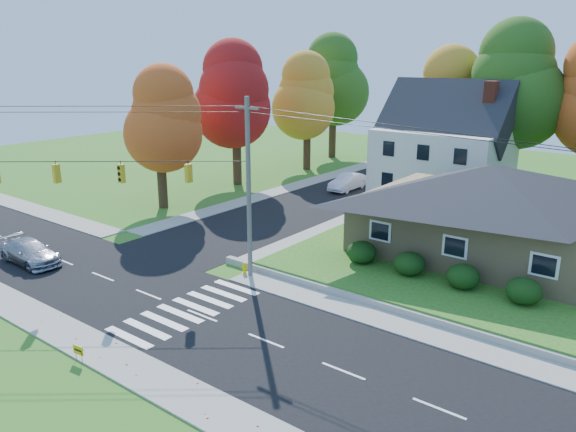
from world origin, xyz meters
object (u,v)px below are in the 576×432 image
object	(u,v)px
fire_hydrant	(245,269)
white_car	(348,182)
silver_sedan	(30,252)
ranch_house	(489,208)

from	to	relation	value
fire_hydrant	white_car	bearing A→B (deg)	106.64
silver_sedan	fire_hydrant	size ratio (longest dim) A/B	6.63
white_car	fire_hydrant	size ratio (longest dim) A/B	6.44
ranch_house	silver_sedan	distance (m)	27.58
white_car	fire_hydrant	distance (m)	22.12
silver_sedan	white_car	xyz separation A→B (m)	(5.00, 27.76, 0.07)
silver_sedan	fire_hydrant	bearing A→B (deg)	-59.31
silver_sedan	fire_hydrant	world-z (taller)	silver_sedan
white_car	fire_hydrant	xyz separation A→B (m)	(6.33, -21.19, -0.43)
ranch_house	fire_hydrant	world-z (taller)	ranch_house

